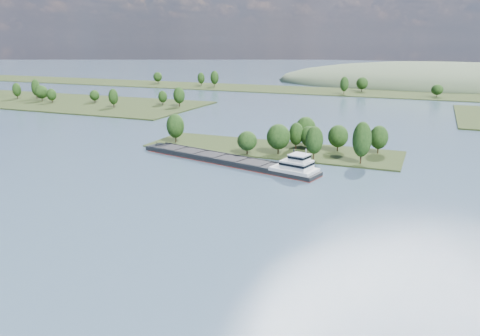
% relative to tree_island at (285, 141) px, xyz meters
% --- Properties ---
extents(ground, '(1800.00, 1800.00, 0.00)m').
position_rel_tree_island_xyz_m(ground, '(-6.13, -58.93, -4.13)').
color(ground, '#384861').
rests_on(ground, ground).
extents(tree_island, '(100.00, 31.27, 15.91)m').
position_rel_tree_island_xyz_m(tree_island, '(0.00, 0.00, 0.00)').
color(tree_island, '#212D14').
rests_on(tree_island, ground).
extents(left_bank, '(300.00, 80.00, 15.77)m').
position_rel_tree_island_xyz_m(left_bank, '(-234.44, 81.21, -3.22)').
color(left_bank, '#212D14').
rests_on(left_bank, ground).
extents(back_shoreline, '(900.00, 60.00, 15.52)m').
position_rel_tree_island_xyz_m(back_shoreline, '(2.46, 220.91, -3.37)').
color(back_shoreline, '#212D14').
rests_on(back_shoreline, ground).
extents(hill_west, '(320.00, 160.00, 44.00)m').
position_rel_tree_island_xyz_m(hill_west, '(53.87, 321.07, -4.13)').
color(hill_west, '#45573C').
rests_on(hill_west, ground).
extents(cargo_barge, '(72.85, 25.78, 9.86)m').
position_rel_tree_island_xyz_m(cargo_barge, '(-10.11, -24.68, -2.89)').
color(cargo_barge, black).
rests_on(cargo_barge, ground).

